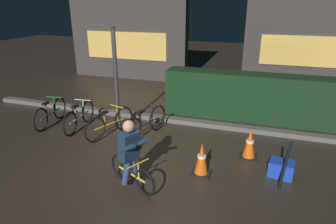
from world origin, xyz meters
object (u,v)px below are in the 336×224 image
traffic_cone_near (202,159)px  cyclist (131,154)px  street_post (116,82)px  blue_crate (281,169)px  parked_bike_leftmost (51,113)px  parked_bike_center_right (145,124)px  parked_bike_left_mid (79,117)px  closed_umbrella (285,165)px  traffic_cone_far (250,144)px  parked_bike_center_left (110,123)px

traffic_cone_near → cyclist: 1.35m
street_post → cyclist: bearing=-57.2°
blue_crate → parked_bike_leftmost: bearing=172.8°
parked_bike_center_right → traffic_cone_near: parked_bike_center_right is taller
parked_bike_leftmost → traffic_cone_near: 4.45m
parked_bike_leftmost → traffic_cone_near: size_ratio=2.31×
parked_bike_left_mid → parked_bike_center_right: parked_bike_center_right is taller
street_post → closed_umbrella: (3.85, -1.15, -0.89)m
parked_bike_center_right → blue_crate: 3.16m
parked_bike_center_right → cyclist: 2.03m
parked_bike_center_right → blue_crate: size_ratio=3.62×
traffic_cone_near → traffic_cone_far: size_ratio=0.99×
parked_bike_leftmost → street_post: bearing=-92.5°
street_post → parked_bike_leftmost: street_post is taller
parked_bike_center_left → closed_umbrella: bearing=-82.6°
street_post → blue_crate: size_ratio=5.82×
closed_umbrella → blue_crate: bearing=23.2°
parked_bike_center_right → traffic_cone_far: (2.44, -0.26, -0.03)m
traffic_cone_far → cyclist: bearing=-138.5°
traffic_cone_far → cyclist: 2.54m
parked_bike_left_mid → parked_bike_center_right: size_ratio=0.95×
blue_crate → parked_bike_left_mid: bearing=171.4°
traffic_cone_near → closed_umbrella: size_ratio=0.76×
street_post → cyclist: street_post is taller
blue_crate → cyclist: (-2.51, -1.14, 0.48)m
traffic_cone_far → closed_umbrella: (0.65, -0.78, 0.07)m
street_post → parked_bike_center_left: street_post is taller
street_post → blue_crate: street_post is taller
blue_crate → parked_bike_center_right: bearing=165.5°
parked_bike_leftmost → parked_bike_center_left: size_ratio=1.04×
parked_bike_left_mid → traffic_cone_far: size_ratio=2.33×
parked_bike_center_right → closed_umbrella: size_ratio=1.87×
traffic_cone_near → parked_bike_leftmost: bearing=165.4°
cyclist → traffic_cone_near: bearing=61.1°
parked_bike_left_mid → traffic_cone_far: (4.24, -0.20, -0.01)m
street_post → parked_bike_leftmost: 2.15m
street_post → traffic_cone_near: size_ratio=3.95×
parked_bike_center_right → traffic_cone_near: size_ratio=2.46×
parked_bike_center_left → traffic_cone_far: parked_bike_center_left is taller
closed_umbrella → parked_bike_center_right: bearing=88.9°
parked_bike_center_left → closed_umbrella: (3.93, -0.84, 0.07)m
street_post → traffic_cone_near: bearing=-28.5°
parked_bike_center_left → traffic_cone_far: (3.28, -0.06, -0.00)m
traffic_cone_far → closed_umbrella: size_ratio=0.77×
traffic_cone_far → closed_umbrella: closed_umbrella is taller
parked_bike_center_right → traffic_cone_near: 2.02m
traffic_cone_far → blue_crate: bearing=-40.4°
parked_bike_center_right → traffic_cone_far: parked_bike_center_right is taller
parked_bike_leftmost → traffic_cone_near: bearing=-112.3°
street_post → blue_crate: bearing=-13.2°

